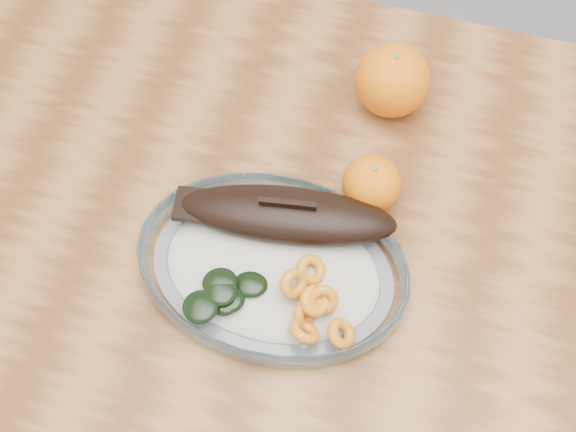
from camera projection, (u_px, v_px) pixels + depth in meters
The scene contains 4 objects.
dining_table at pixel (366, 319), 0.85m from camera, with size 1.20×0.80×0.75m.
plated_meal at pixel (273, 263), 0.76m from camera, with size 0.52×0.52×0.08m.
orange_left at pixel (392, 80), 0.84m from camera, with size 0.09×0.09×0.09m, color orange.
orange_right at pixel (371, 184), 0.79m from camera, with size 0.07×0.07×0.07m, color orange.
Camera 1 is at (-0.01, -0.32, 1.45)m, focal length 45.00 mm.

